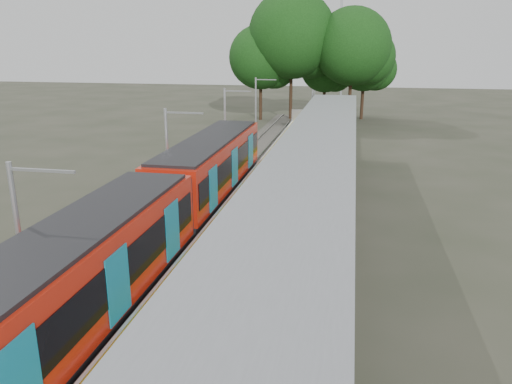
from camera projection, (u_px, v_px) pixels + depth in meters
trackbed at (208, 204)px, 27.22m from camera, size 3.00×70.00×0.24m
platform at (290, 202)px, 26.29m from camera, size 6.00×50.00×1.00m
tactile_strip at (243, 190)px, 26.60m from camera, size 0.60×50.00×0.02m
end_fence at (322, 116)px, 49.44m from camera, size 6.00×0.10×1.20m
train at (164, 206)px, 20.73m from camera, size 2.74×27.60×3.62m
canopy at (317, 149)px, 21.35m from camera, size 3.27×38.00×3.66m
tree_cluster at (314, 48)px, 55.17m from camera, size 18.36×11.81×14.21m
catenary_masts at (169, 157)px, 25.79m from camera, size 2.08×48.16×5.40m
bench_near at (294, 377)px, 11.01m from camera, size 0.74×1.39×0.91m
bench_mid at (342, 180)px, 26.77m from camera, size 0.90×1.46×0.96m
bench_far at (328, 160)px, 31.00m from camera, size 0.88×1.72×1.13m
info_pillar_far at (309, 202)px, 22.11m from camera, size 0.42×0.42×1.87m
litter_bin at (306, 274)px, 15.80m from camera, size 0.56×0.56×1.03m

